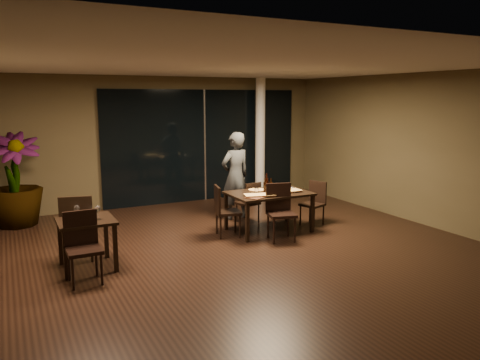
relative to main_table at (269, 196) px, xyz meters
name	(u,v)px	position (x,y,z in m)	size (l,w,h in m)	color
ground	(241,250)	(-1.00, -0.80, -0.68)	(8.00, 8.00, 0.00)	black
wall_back	(164,141)	(-1.00, 3.25, 0.82)	(8.00, 0.10, 3.00)	#453C25
wall_front	(457,218)	(-1.00, -4.85, 0.82)	(8.00, 0.10, 3.00)	#453C25
wall_right	(422,149)	(3.05, -0.80, 0.82)	(0.10, 8.00, 3.00)	#453C25
ceiling	(241,64)	(-1.00, -0.80, 2.34)	(8.00, 8.00, 0.04)	silver
window_panel	(204,145)	(0.00, 3.16, 0.67)	(5.00, 0.06, 2.70)	black
column	(260,138)	(1.40, 2.85, 0.82)	(0.24, 0.24, 3.00)	white
main_table	(269,196)	(0.00, 0.00, 0.00)	(1.50, 1.00, 0.75)	black
side_table	(86,228)	(-3.40, -0.50, -0.05)	(0.80, 0.80, 0.75)	black
chair_main_far	(250,200)	(-0.04, 0.67, -0.21)	(0.46, 0.46, 0.84)	black
chair_main_near	(280,209)	(-0.08, -0.53, -0.12)	(0.57, 0.57, 1.00)	black
chair_main_left	(224,208)	(-0.91, 0.07, -0.15)	(0.52, 0.52, 0.94)	black
chair_main_right	(314,200)	(1.07, 0.03, -0.19)	(0.51, 0.51, 0.86)	black
chair_side_far	(78,224)	(-3.47, -0.10, -0.09)	(0.59, 0.59, 1.05)	black
chair_side_near	(83,243)	(-3.53, -0.98, -0.13)	(0.46, 0.46, 0.98)	black
diner	(235,176)	(-0.15, 1.12, 0.23)	(0.62, 0.41, 1.82)	#2A2D2F
potted_plant	(14,180)	(-4.27, 2.58, 0.25)	(1.01, 1.01, 1.85)	#194D1A
pizza_board_left	(260,196)	(-0.33, -0.25, 0.08)	(0.59, 0.30, 0.01)	#402214
pizza_board_right	(287,192)	(0.32, -0.15, 0.08)	(0.53, 0.26, 0.01)	#4B2E18
oblong_pizza_left	(260,195)	(-0.33, -0.25, 0.10)	(0.53, 0.24, 0.02)	maroon
oblong_pizza_right	(287,191)	(0.32, -0.15, 0.10)	(0.51, 0.24, 0.02)	#67090B
round_pizza	(257,190)	(-0.12, 0.26, 0.08)	(0.32, 0.32, 0.01)	#B83714
bottle_a	(265,185)	(-0.08, 0.02, 0.21)	(0.06, 0.06, 0.27)	black
bottle_b	(271,185)	(0.04, -0.01, 0.21)	(0.06, 0.06, 0.27)	black
bottle_c	(266,182)	(0.02, 0.14, 0.24)	(0.07, 0.07, 0.34)	black
tumbler_left	(257,191)	(-0.23, 0.06, 0.12)	(0.07, 0.07, 0.09)	white
tumbler_right	(277,188)	(0.24, 0.11, 0.12)	(0.07, 0.07, 0.08)	white
napkin_near	(296,191)	(0.53, -0.13, 0.08)	(0.18, 0.10, 0.01)	white
napkin_far	(289,188)	(0.57, 0.19, 0.08)	(0.18, 0.10, 0.01)	white
wine_glass_a	(77,212)	(-3.50, -0.39, 0.17)	(0.08, 0.08, 0.19)	white
wine_glass_b	(98,213)	(-3.24, -0.59, 0.17)	(0.09, 0.09, 0.20)	white
side_napkin	(89,222)	(-3.38, -0.70, 0.08)	(0.18, 0.11, 0.01)	white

